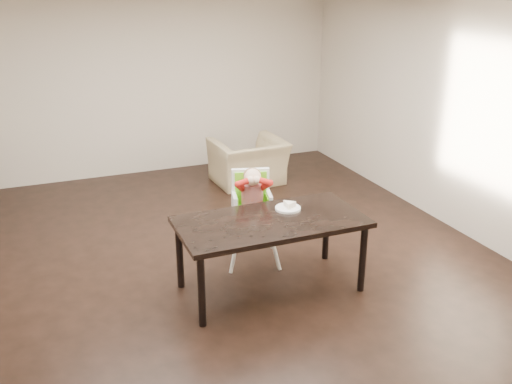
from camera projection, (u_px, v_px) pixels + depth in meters
ground at (222, 267)px, 6.12m from camera, size 7.00×7.00×0.00m
room_walls at (218, 96)px, 5.46m from camera, size 6.02×7.02×2.71m
dining_table at (271, 227)px, 5.48m from camera, size 1.80×0.90×0.75m
high_chair at (252, 196)px, 6.04m from camera, size 0.54×0.54×1.06m
plate at (288, 207)px, 5.68m from camera, size 0.26×0.26×0.07m
armchair at (248, 155)px, 8.46m from camera, size 1.05×0.72×0.89m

